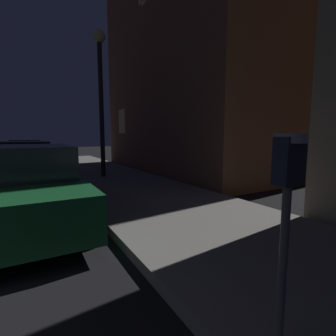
% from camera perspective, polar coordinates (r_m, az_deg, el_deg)
% --- Properties ---
extents(sidewalk, '(3.20, 36.00, 0.15)m').
position_cam_1_polar(sidewalk, '(3.52, 26.47, -19.07)').
color(sidewalk, slate).
rests_on(sidewalk, ground).
extents(parking_meter, '(0.19, 0.19, 1.46)m').
position_cam_1_polar(parking_meter, '(1.76, 25.72, -4.63)').
color(parking_meter, '#59595B').
rests_on(parking_meter, sidewalk).
extents(car_green, '(2.08, 4.53, 1.43)m').
position_cam_1_polar(car_green, '(5.27, -30.12, -3.37)').
color(car_green, '#19592D').
rests_on(car_green, ground).
extents(car_blue, '(2.11, 4.37, 1.43)m').
position_cam_1_polar(car_blue, '(10.70, -30.10, 1.51)').
color(car_blue, navy).
rests_on(car_blue, ground).
extents(car_black, '(2.07, 4.42, 1.43)m').
position_cam_1_polar(car_black, '(17.60, -30.07, 3.36)').
color(car_black, black).
rests_on(car_black, ground).
extents(car_white, '(2.04, 4.54, 1.43)m').
position_cam_1_polar(car_white, '(23.75, -30.07, 4.07)').
color(car_white, silver).
rests_on(car_white, ground).
extents(street_lamp, '(0.44, 0.44, 5.09)m').
position_cam_1_polar(street_lamp, '(9.52, -15.25, 18.82)').
color(street_lamp, black).
rests_on(street_lamp, sidewalk).
extents(building_mid, '(6.10, 9.64, 13.22)m').
position_cam_1_polar(building_mid, '(13.15, 8.33, 29.53)').
color(building_mid, brown).
rests_on(building_mid, ground).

